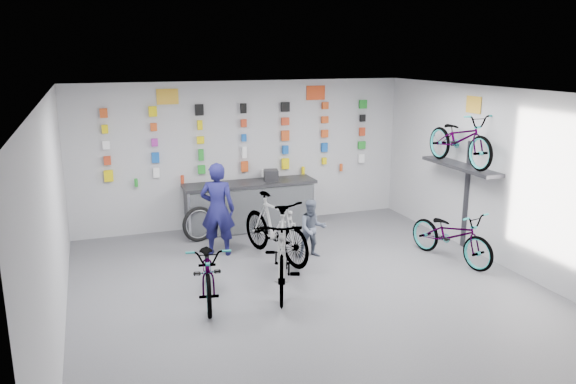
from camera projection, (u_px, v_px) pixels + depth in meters
name	position (u px, v px, depth m)	size (l,w,h in m)	color
floor	(316.00, 298.00, 8.35)	(8.00, 8.00, 0.00)	#4C4C51
ceiling	(319.00, 94.00, 7.62)	(8.00, 8.00, 0.00)	white
wall_back	(243.00, 154.00, 11.64)	(7.00, 7.00, 0.00)	#BABABD
wall_front	(517.00, 326.00, 4.33)	(7.00, 7.00, 0.00)	#BABABD
wall_left	(53.00, 226.00, 6.84)	(8.00, 8.00, 0.00)	#BABABD
wall_right	(516.00, 182.00, 9.13)	(8.00, 8.00, 0.00)	#BABABD
counter	(250.00, 207.00, 11.47)	(2.70, 0.66, 1.00)	black
merch_wall	(245.00, 140.00, 11.51)	(5.57, 0.08, 1.56)	yellow
wall_bracket	(461.00, 171.00, 10.18)	(0.39, 1.90, 2.00)	#333338
sign_left	(167.00, 97.00, 10.83)	(0.42, 0.02, 0.30)	gold
sign_right	(316.00, 93.00, 11.85)	(0.42, 0.02, 0.30)	#DA461C
sign_side	(474.00, 105.00, 9.94)	(0.02, 0.40, 0.30)	gold
bike_left	(208.00, 269.00, 8.21)	(0.62, 1.77, 0.93)	gray
bike_center	(282.00, 252.00, 8.52)	(0.57, 2.03, 1.22)	gray
bike_right	(451.00, 235.00, 9.76)	(0.62, 1.78, 0.94)	gray
bike_service	(275.00, 227.00, 9.81)	(0.54, 1.92, 1.16)	gray
bike_wall	(460.00, 139.00, 10.01)	(0.63, 1.80, 0.95)	gray
clerk	(218.00, 209.00, 9.97)	(0.62, 0.40, 1.69)	#141448
customer	(312.00, 229.00, 9.90)	(0.51, 0.40, 1.05)	#535B6F
spare_wheel	(199.00, 224.00, 10.79)	(0.69, 0.32, 0.69)	black
register	(271.00, 175.00, 11.47)	(0.28, 0.30, 0.22)	black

